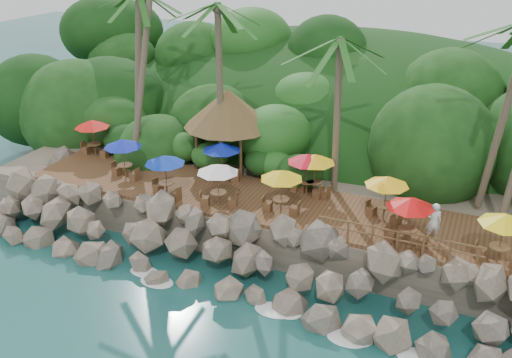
% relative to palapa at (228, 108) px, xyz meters
% --- Properties ---
extents(ground, '(140.00, 140.00, 0.00)m').
position_rel_palapa_xyz_m(ground, '(3.29, -9.61, -5.79)').
color(ground, '#19514F').
rests_on(ground, ground).
extents(land_base, '(32.00, 25.20, 2.10)m').
position_rel_palapa_xyz_m(land_base, '(3.29, 6.39, -4.74)').
color(land_base, gray).
rests_on(land_base, ground).
extents(jungle_hill, '(44.80, 28.00, 15.40)m').
position_rel_palapa_xyz_m(jungle_hill, '(3.29, 13.89, -5.79)').
color(jungle_hill, '#143811').
rests_on(jungle_hill, ground).
extents(seawall, '(29.00, 4.00, 2.30)m').
position_rel_palapa_xyz_m(seawall, '(3.29, -7.61, -4.64)').
color(seawall, gray).
rests_on(seawall, ground).
extents(terrace, '(26.00, 5.00, 0.20)m').
position_rel_palapa_xyz_m(terrace, '(3.29, -3.61, -3.59)').
color(terrace, brown).
rests_on(terrace, land_base).
extents(jungle_foliage, '(44.00, 16.00, 12.00)m').
position_rel_palapa_xyz_m(jungle_foliage, '(3.29, 5.39, -5.79)').
color(jungle_foliage, '#143811').
rests_on(jungle_foliage, ground).
extents(foam_line, '(25.20, 0.80, 0.06)m').
position_rel_palapa_xyz_m(foam_line, '(3.29, -9.31, -5.76)').
color(foam_line, white).
rests_on(foam_line, ground).
extents(palapa, '(5.21, 5.21, 4.60)m').
position_rel_palapa_xyz_m(palapa, '(0.00, 0.00, 0.00)').
color(palapa, brown).
rests_on(palapa, ground).
extents(dining_clusters, '(25.44, 5.32, 2.30)m').
position_rel_palapa_xyz_m(dining_clusters, '(3.78, -3.76, -1.58)').
color(dining_clusters, brown).
rests_on(dining_clusters, terrace).
extents(railing, '(7.20, 0.10, 1.00)m').
position_rel_palapa_xyz_m(railing, '(11.02, -5.96, -2.88)').
color(railing, brown).
rests_on(railing, terrace).
extents(waiter, '(0.78, 0.63, 1.85)m').
position_rel_palapa_xyz_m(waiter, '(12.29, -4.38, -2.57)').
color(waiter, white).
rests_on(waiter, terrace).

